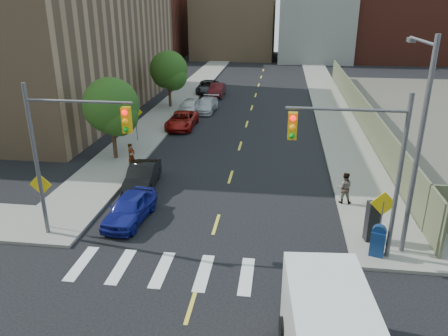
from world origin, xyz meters
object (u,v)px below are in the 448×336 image
(parked_car_silver, at_px, (206,105))
(parked_car_white, at_px, (190,107))
(parked_car_blue, at_px, (130,208))
(parked_car_red, at_px, (182,120))
(parked_car_black, at_px, (142,176))
(payphone, at_px, (372,221))
(mailbox, at_px, (378,241))
(parked_car_maroon, at_px, (217,90))
(pedestrian_east, at_px, (344,188))
(pedestrian_west, at_px, (131,156))
(parked_car_grey, at_px, (208,87))

(parked_car_silver, relative_size, parked_car_white, 1.02)
(parked_car_blue, relative_size, parked_car_red, 0.85)
(parked_car_black, relative_size, parked_car_silver, 0.94)
(parked_car_red, height_order, payphone, payphone)
(parked_car_white, xyz_separation_m, mailbox, (12.56, -22.39, 0.09))
(parked_car_white, relative_size, payphone, 2.36)
(parked_car_blue, relative_size, parked_car_white, 0.91)
(parked_car_blue, relative_size, parked_car_maroon, 0.94)
(parked_car_maroon, relative_size, payphone, 2.29)
(mailbox, distance_m, pedestrian_east, 5.01)
(parked_car_silver, height_order, parked_car_white, parked_car_white)
(parked_car_blue, xyz_separation_m, parked_car_silver, (0.00, 22.04, -0.04))
(parked_car_blue, distance_m, parked_car_black, 4.00)
(parked_car_black, bearing_deg, payphone, -25.87)
(parked_car_maroon, xyz_separation_m, mailbox, (11.26, -30.84, 0.13))
(payphone, relative_size, pedestrian_east, 1.10)
(parked_car_red, bearing_deg, parked_car_white, 92.90)
(payphone, bearing_deg, parked_car_black, 147.46)
(parked_car_blue, xyz_separation_m, parked_car_red, (-1.09, 16.32, -0.03))
(pedestrian_east, bearing_deg, mailbox, 103.68)
(mailbox, bearing_deg, parked_car_red, 141.35)
(parked_car_red, bearing_deg, mailbox, -55.81)
(parked_car_maroon, bearing_deg, parked_car_white, -98.25)
(payphone, bearing_deg, pedestrian_west, 140.45)
(parked_car_silver, relative_size, pedestrian_west, 2.78)
(parked_car_white, relative_size, parked_car_grey, 0.88)
(pedestrian_west, bearing_deg, parked_car_blue, -141.33)
(parked_car_silver, distance_m, parked_car_white, 1.98)
(payphone, bearing_deg, pedestrian_east, 89.68)
(parked_car_maroon, xyz_separation_m, parked_car_grey, (-1.30, 1.72, -0.01))
(payphone, xyz_separation_m, pedestrian_east, (-0.73, 3.72, -0.09))
(parked_car_black, distance_m, pedestrian_west, 2.96)
(mailbox, bearing_deg, parked_car_white, 136.44)
(parked_car_maroon, distance_m, payphone, 31.67)
(parked_car_grey, height_order, pedestrian_west, pedestrian_west)
(payphone, bearing_deg, mailbox, -100.03)
(payphone, relative_size, pedestrian_west, 1.16)
(parked_car_black, xyz_separation_m, payphone, (11.85, -4.57, 0.39))
(parked_car_maroon, bearing_deg, parked_car_blue, -89.50)
(parked_car_blue, distance_m, pedestrian_east, 10.95)
(parked_car_silver, distance_m, mailbox, 26.41)
(mailbox, bearing_deg, parked_car_black, 171.15)
(parked_car_white, xyz_separation_m, pedestrian_west, (-0.80, -14.05, 0.20))
(parked_car_red, height_order, parked_car_silver, parked_car_red)
(parked_car_blue, xyz_separation_m, payphone, (11.23, -0.62, 0.39))
(parked_car_silver, bearing_deg, parked_car_red, -96.20)
(parked_car_white, distance_m, pedestrian_west, 14.07)
(payphone, bearing_deg, parked_car_white, 109.17)
(parked_car_maroon, height_order, parked_car_grey, parked_car_maroon)
(mailbox, bearing_deg, payphone, 108.58)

